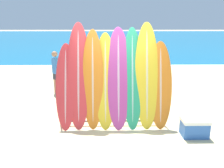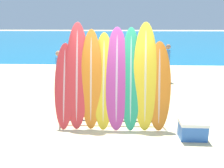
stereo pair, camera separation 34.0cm
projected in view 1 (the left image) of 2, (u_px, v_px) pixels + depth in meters
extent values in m
plane|color=beige|center=(117.00, 130.00, 5.25)|extent=(160.00, 160.00, 0.00)
cube|color=#146693|center=(110.00, 37.00, 41.64)|extent=(120.00, 60.00, 0.00)
cube|color=white|center=(112.00, 66.00, 13.04)|extent=(120.00, 0.60, 0.01)
cylinder|color=#47474C|center=(60.00, 110.00, 5.34)|extent=(0.04, 0.04, 0.84)
cylinder|color=#47474C|center=(165.00, 110.00, 5.38)|extent=(0.04, 0.04, 0.84)
cylinder|color=#47474C|center=(113.00, 95.00, 5.25)|extent=(2.61, 0.04, 0.04)
cylinder|color=#47474C|center=(113.00, 121.00, 5.44)|extent=(2.61, 0.04, 0.04)
ellipsoid|color=red|center=(66.00, 87.00, 5.21)|extent=(0.48, 0.71, 2.02)
ellipsoid|color=#D59E9F|center=(66.00, 87.00, 5.21)|extent=(0.09, 0.69, 1.95)
ellipsoid|color=red|center=(79.00, 76.00, 5.20)|extent=(0.55, 0.75, 2.51)
ellipsoid|color=#D59E9F|center=(79.00, 76.00, 5.20)|extent=(0.10, 0.73, 2.42)
ellipsoid|color=orange|center=(93.00, 80.00, 5.19)|extent=(0.51, 0.63, 2.35)
ellipsoid|color=beige|center=(93.00, 80.00, 5.19)|extent=(0.09, 0.61, 2.26)
ellipsoid|color=yellow|center=(105.00, 81.00, 5.22)|extent=(0.52, 0.72, 2.27)
ellipsoid|color=beige|center=(105.00, 81.00, 5.22)|extent=(0.09, 0.70, 2.18)
ellipsoid|color=#B23D8E|center=(118.00, 78.00, 5.22)|extent=(0.58, 0.80, 2.40)
ellipsoid|color=#CAA1BE|center=(118.00, 78.00, 5.22)|extent=(0.10, 0.78, 2.31)
ellipsoid|color=#289E70|center=(132.00, 78.00, 5.23)|extent=(0.49, 0.79, 2.40)
ellipsoid|color=#9AC3B3|center=(132.00, 78.00, 5.23)|extent=(0.09, 0.77, 2.30)
ellipsoid|color=yellow|center=(147.00, 76.00, 5.22)|extent=(0.58, 0.73, 2.52)
ellipsoid|color=beige|center=(147.00, 76.00, 5.22)|extent=(0.10, 0.71, 2.42)
ellipsoid|color=orange|center=(160.00, 85.00, 5.24)|extent=(0.56, 0.59, 2.07)
ellipsoid|color=beige|center=(160.00, 85.00, 5.24)|extent=(0.10, 0.58, 1.99)
cylinder|color=#846047|center=(160.00, 71.00, 9.87)|extent=(0.11, 0.11, 0.76)
cylinder|color=#846047|center=(161.00, 72.00, 9.71)|extent=(0.11, 0.11, 0.76)
cube|color=#282D38|center=(161.00, 66.00, 9.72)|extent=(0.15, 0.23, 0.23)
cube|color=#3370BC|center=(162.00, 56.00, 9.61)|extent=(0.17, 0.24, 0.60)
sphere|color=#846047|center=(162.00, 46.00, 9.49)|extent=(0.21, 0.21, 0.21)
cylinder|color=#A87A5B|center=(58.00, 84.00, 7.90)|extent=(0.10, 0.10, 0.73)
cylinder|color=#A87A5B|center=(55.00, 83.00, 7.99)|extent=(0.10, 0.10, 0.73)
cube|color=#282D38|center=(56.00, 76.00, 7.88)|extent=(0.24, 0.23, 0.22)
cube|color=#3370BC|center=(55.00, 66.00, 7.77)|extent=(0.26, 0.25, 0.57)
sphere|color=#A87A5B|center=(54.00, 54.00, 7.66)|extent=(0.21, 0.21, 0.21)
cylinder|color=tan|center=(133.00, 89.00, 7.10)|extent=(0.11, 0.11, 0.79)
cylinder|color=tan|center=(130.00, 88.00, 7.25)|extent=(0.11, 0.11, 0.79)
cube|color=#282D38|center=(132.00, 81.00, 7.10)|extent=(0.21, 0.26, 0.24)
cube|color=#42996B|center=(132.00, 68.00, 6.99)|extent=(0.23, 0.28, 0.62)
sphere|color=tan|center=(132.00, 54.00, 6.87)|extent=(0.22, 0.22, 0.22)
cylinder|color=beige|center=(112.00, 66.00, 11.05)|extent=(0.10, 0.10, 0.75)
cylinder|color=beige|center=(114.00, 67.00, 10.92)|extent=(0.10, 0.10, 0.75)
cube|color=gold|center=(113.00, 61.00, 10.91)|extent=(0.23, 0.25, 0.23)
cube|color=#DB3842|center=(113.00, 53.00, 10.80)|extent=(0.26, 0.27, 0.59)
sphere|color=beige|center=(113.00, 44.00, 10.69)|extent=(0.21, 0.21, 0.21)
cube|color=#2D60B7|center=(194.00, 129.00, 4.92)|extent=(0.56, 0.38, 0.34)
cube|color=white|center=(195.00, 120.00, 4.87)|extent=(0.59, 0.39, 0.08)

